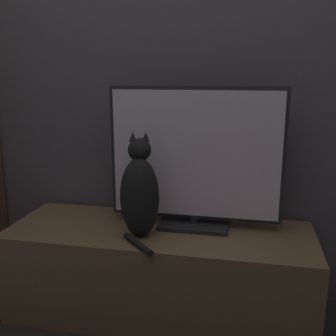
{
  "coord_description": "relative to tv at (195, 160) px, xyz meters",
  "views": [
    {
      "loc": [
        0.42,
        -0.92,
        1.25
      ],
      "look_at": [
        0.05,
        0.9,
        0.8
      ],
      "focal_mm": 42.0,
      "sensor_mm": 36.0,
      "label": 1
    }
  ],
  "objects": [
    {
      "name": "wall_back",
      "position": [
        -0.17,
        0.23,
        0.48
      ],
      "size": [
        4.8,
        0.05,
        2.6
      ],
      "color": "#564C51",
      "rests_on": "ground_plane"
    },
    {
      "name": "tv_stand",
      "position": [
        -0.17,
        -0.08,
        -0.59
      ],
      "size": [
        1.55,
        0.54,
        0.47
      ],
      "color": "brown",
      "rests_on": "ground_plane"
    },
    {
      "name": "tv",
      "position": [
        0.0,
        0.0,
        0.0
      ],
      "size": [
        0.88,
        0.21,
        0.72
      ],
      "color": "black",
      "rests_on": "tv_stand"
    },
    {
      "name": "cat",
      "position": [
        -0.24,
        -0.18,
        -0.14
      ],
      "size": [
        0.22,
        0.31,
        0.51
      ],
      "rotation": [
        0.0,
        0.0,
        0.18
      ],
      "color": "black",
      "rests_on": "tv_stand"
    }
  ]
}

